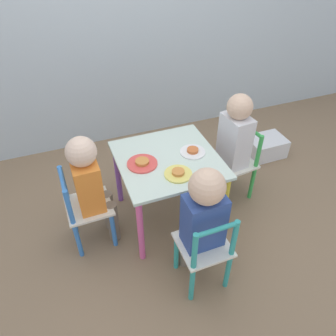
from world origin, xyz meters
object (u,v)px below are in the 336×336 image
at_px(child_front, 202,216).
at_px(storage_bin, 266,147).
at_px(plate_right, 193,151).
at_px(plate_front, 178,173).
at_px(chair_blue, 85,209).
at_px(kids_table, 168,168).
at_px(chair_teal, 205,250).
at_px(child_right, 233,141).
at_px(chair_green, 236,164).
at_px(child_left, 91,182).
at_px(plate_left, 142,163).

bearing_deg(child_front, storage_bin, -141.20).
distance_m(plate_right, storage_bin, 1.03).
bearing_deg(plate_front, chair_blue, 164.17).
height_order(kids_table, chair_teal, chair_teal).
bearing_deg(child_right, plate_front, -71.80).
bearing_deg(chair_teal, child_front, -90.00).
bearing_deg(plate_right, chair_teal, -106.25).
bearing_deg(chair_green, child_left, -92.23).
distance_m(plate_left, storage_bin, 1.31).
bearing_deg(plate_front, plate_right, 45.00).
bearing_deg(chair_green, kids_table, -90.00).
relative_size(child_left, plate_left, 4.28).
bearing_deg(plate_left, chair_teal, -72.51).
xyz_separation_m(chair_blue, storage_bin, (1.55, 0.38, -0.19)).
distance_m(child_right, plate_right, 0.31).
relative_size(chair_blue, child_right, 0.67).
height_order(kids_table, child_front, child_front).
relative_size(chair_teal, child_front, 0.70).
height_order(chair_blue, child_front, child_front).
xyz_separation_m(chair_green, storage_bin, (0.49, 0.31, -0.19)).
bearing_deg(chair_teal, plate_right, -106.93).
bearing_deg(plate_front, child_right, 24.08).
bearing_deg(plate_left, chair_blue, -178.37).
bearing_deg(plate_right, kids_table, 180.00).
relative_size(plate_front, plate_left, 0.88).
height_order(chair_green, plate_front, chair_green).
distance_m(child_right, child_front, 0.69).
bearing_deg(chair_green, chair_teal, -47.60).
xyz_separation_m(chair_green, chair_blue, (-1.05, -0.06, 0.00)).
relative_size(plate_right, storage_bin, 0.50).
bearing_deg(plate_right, storage_bin, 23.11).
xyz_separation_m(plate_left, storage_bin, (1.18, 0.37, -0.43)).
xyz_separation_m(plate_right, storage_bin, (0.86, 0.37, -0.43)).
bearing_deg(chair_blue, storage_bin, -77.44).
bearing_deg(plate_left, child_right, 4.38).
xyz_separation_m(chair_green, plate_front, (-0.53, -0.21, 0.24)).
xyz_separation_m(kids_table, chair_teal, (0.01, -0.53, -0.16)).
relative_size(child_right, child_front, 1.04).
relative_size(chair_green, child_right, 0.67).
distance_m(chair_teal, child_left, 0.73).
bearing_deg(child_right, plate_right, -86.96).
bearing_deg(child_right, storage_bin, 114.06).
xyz_separation_m(child_right, plate_left, (-0.63, -0.05, 0.03)).
bearing_deg(chair_teal, chair_green, -132.40).
distance_m(kids_table, plate_left, 0.18).
bearing_deg(child_left, storage_bin, -76.95).
distance_m(kids_table, chair_green, 0.55).
bearing_deg(plate_right, plate_left, 180.00).
height_order(kids_table, chair_blue, chair_blue).
xyz_separation_m(kids_table, child_left, (-0.47, -0.01, 0.04)).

